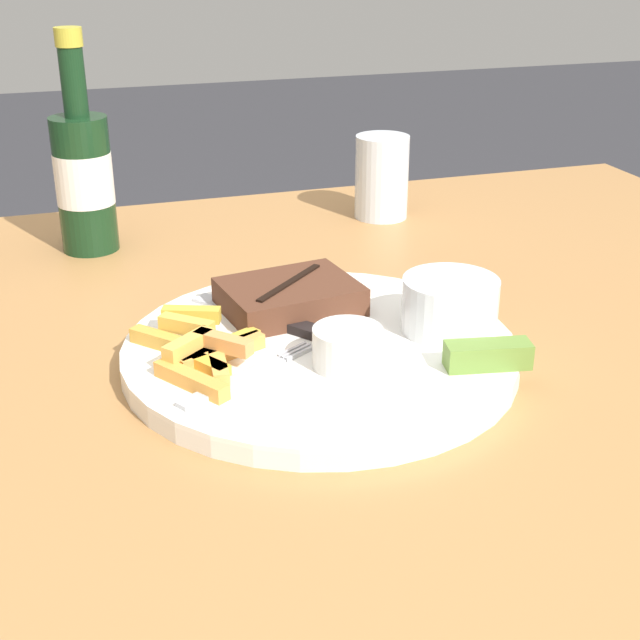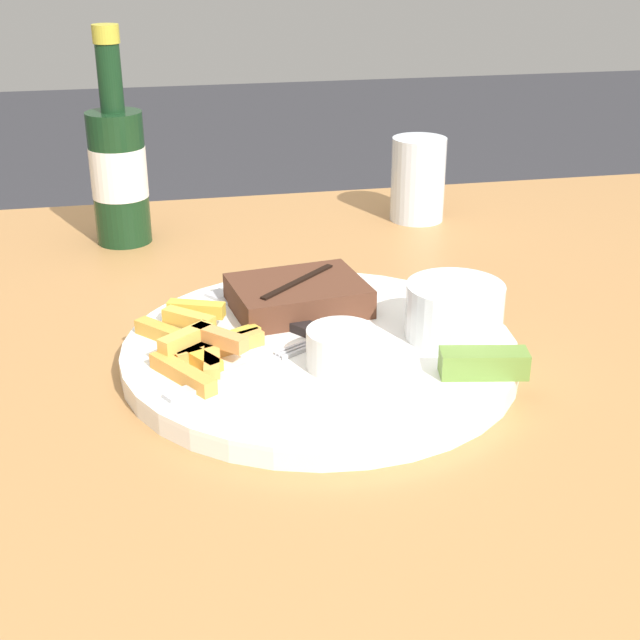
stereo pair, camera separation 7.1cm
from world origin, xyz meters
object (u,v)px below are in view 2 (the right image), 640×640
at_px(knife_utensil, 290,321).
at_px(drinking_glass, 418,179).
at_px(pickle_spear, 484,363).
at_px(dinner_plate, 320,352).
at_px(beer_bottle, 118,169).
at_px(coleslaw_cup, 455,307).
at_px(dipping_sauce_cup, 342,347).
at_px(steak_portion, 298,296).
at_px(fork_utensil, 235,373).

height_order(knife_utensil, drinking_glass, drinking_glass).
distance_m(pickle_spear, knife_utensil, 0.17).
relative_size(dinner_plate, pickle_spear, 4.68).
bearing_deg(dinner_plate, beer_bottle, 114.64).
bearing_deg(beer_bottle, pickle_spear, -57.74).
xyz_separation_m(coleslaw_cup, dipping_sauce_cup, (-0.10, -0.04, -0.01)).
distance_m(dinner_plate, drinking_glass, 0.40).
xyz_separation_m(steak_portion, beer_bottle, (-0.15, 0.27, 0.05)).
relative_size(dinner_plate, drinking_glass, 3.24).
relative_size(pickle_spear, fork_utensil, 0.56).
xyz_separation_m(fork_utensil, drinking_glass, (0.26, 0.39, 0.03)).
relative_size(dipping_sauce_cup, knife_utensil, 0.38).
height_order(dinner_plate, dipping_sauce_cup, dipping_sauce_cup).
distance_m(coleslaw_cup, drinking_glass, 0.37).
relative_size(coleslaw_cup, dipping_sauce_cup, 1.47).
distance_m(knife_utensil, drinking_glass, 0.37).
distance_m(dipping_sauce_cup, beer_bottle, 0.42).
xyz_separation_m(pickle_spear, drinking_glass, (0.08, 0.43, 0.02)).
bearing_deg(steak_portion, dinner_plate, -85.76).
bearing_deg(fork_utensil, steak_portion, 28.80).
xyz_separation_m(coleslaw_cup, drinking_glass, (0.08, 0.36, 0.01)).
height_order(dipping_sauce_cup, beer_bottle, beer_bottle).
height_order(dinner_plate, pickle_spear, pickle_spear).
xyz_separation_m(fork_utensil, knife_utensil, (0.06, 0.08, 0.00)).
xyz_separation_m(dinner_plate, fork_utensil, (-0.07, -0.04, 0.01)).
height_order(steak_portion, pickle_spear, steak_portion).
bearing_deg(steak_portion, dipping_sauce_cup, -83.64).
bearing_deg(knife_utensil, dinner_plate, 167.00).
relative_size(coleslaw_cup, beer_bottle, 0.34).
distance_m(dinner_plate, steak_portion, 0.07).
relative_size(knife_utensil, drinking_glass, 1.44).
xyz_separation_m(dipping_sauce_cup, beer_bottle, (-0.16, 0.38, 0.05)).
height_order(fork_utensil, beer_bottle, beer_bottle).
height_order(beer_bottle, drinking_glass, beer_bottle).
xyz_separation_m(steak_portion, drinking_glass, (0.20, 0.28, 0.02)).
height_order(steak_portion, knife_utensil, steak_portion).
relative_size(dinner_plate, fork_utensil, 2.63).
height_order(coleslaw_cup, fork_utensil, coleslaw_cup).
distance_m(coleslaw_cup, beer_bottle, 0.44).
relative_size(pickle_spear, knife_utensil, 0.48).
relative_size(steak_portion, pickle_spear, 1.81).
relative_size(dinner_plate, steak_portion, 2.58).
xyz_separation_m(steak_portion, knife_utensil, (-0.01, -0.03, -0.01)).
bearing_deg(pickle_spear, fork_utensil, 168.44).
relative_size(steak_portion, knife_utensil, 0.87).
bearing_deg(coleslaw_cup, pickle_spear, -90.70).
bearing_deg(dinner_plate, pickle_spear, -36.27).
relative_size(coleslaw_cup, knife_utensil, 0.56).
xyz_separation_m(dinner_plate, pickle_spear, (0.11, -0.08, 0.02)).
relative_size(knife_utensil, beer_bottle, 0.61).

